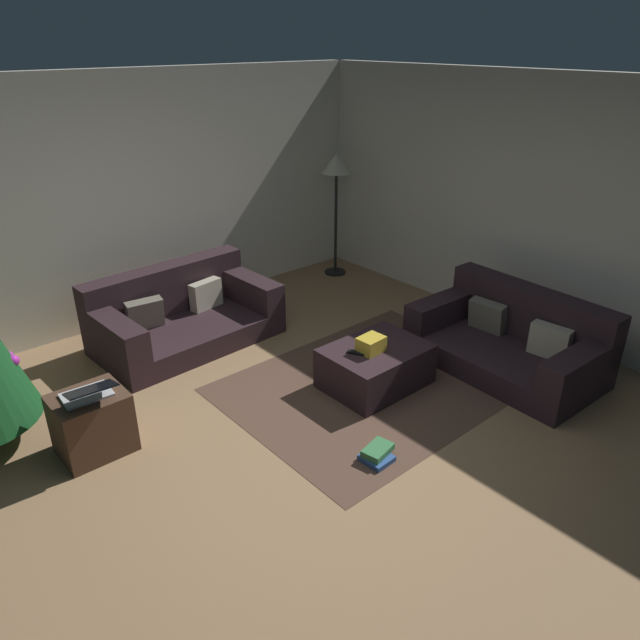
{
  "coord_description": "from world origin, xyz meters",
  "views": [
    {
      "loc": [
        -2.4,
        -2.88,
        2.89
      ],
      "look_at": [
        0.51,
        0.49,
        0.75
      ],
      "focal_mm": 33.44,
      "sensor_mm": 36.0,
      "label": 1
    }
  ],
  "objects_px": {
    "ottoman": "(376,366)",
    "side_table": "(92,423)",
    "book_stack": "(377,454)",
    "corner_lamp": "(336,173)",
    "tv_remote": "(356,353)",
    "couch_left": "(181,315)",
    "laptop": "(88,393)",
    "couch_right": "(512,340)",
    "gift_box": "(371,344)"
  },
  "relations": [
    {
      "from": "book_stack",
      "to": "corner_lamp",
      "type": "xyz_separation_m",
      "value": [
        2.38,
        3.09,
        1.29
      ]
    },
    {
      "from": "ottoman",
      "to": "tv_remote",
      "type": "distance_m",
      "value": 0.3
    },
    {
      "from": "couch_right",
      "to": "corner_lamp",
      "type": "height_order",
      "value": "corner_lamp"
    },
    {
      "from": "ottoman",
      "to": "side_table",
      "type": "relative_size",
      "value": 1.74
    },
    {
      "from": "book_stack",
      "to": "tv_remote",
      "type": "bearing_deg",
      "value": 55.78
    },
    {
      "from": "ottoman",
      "to": "tv_remote",
      "type": "relative_size",
      "value": 5.64
    },
    {
      "from": "couch_left",
      "to": "side_table",
      "type": "xyz_separation_m",
      "value": [
        -1.42,
        -1.21,
        -0.03
      ]
    },
    {
      "from": "side_table",
      "to": "laptop",
      "type": "bearing_deg",
      "value": -94.01
    },
    {
      "from": "couch_left",
      "to": "laptop",
      "type": "distance_m",
      "value": 1.93
    },
    {
      "from": "ottoman",
      "to": "gift_box",
      "type": "height_order",
      "value": "gift_box"
    },
    {
      "from": "corner_lamp",
      "to": "couch_right",
      "type": "bearing_deg",
      "value": -97.58
    },
    {
      "from": "laptop",
      "to": "book_stack",
      "type": "xyz_separation_m",
      "value": [
        1.55,
        -1.44,
        -0.5
      ]
    },
    {
      "from": "gift_box",
      "to": "corner_lamp",
      "type": "bearing_deg",
      "value": 53.85
    },
    {
      "from": "couch_right",
      "to": "ottoman",
      "type": "bearing_deg",
      "value": 66.25
    },
    {
      "from": "couch_right",
      "to": "side_table",
      "type": "relative_size",
      "value": 3.38
    },
    {
      "from": "couch_right",
      "to": "laptop",
      "type": "xyz_separation_m",
      "value": [
        -3.54,
        1.28,
        0.28
      ]
    },
    {
      "from": "couch_left",
      "to": "laptop",
      "type": "height_order",
      "value": "couch_left"
    },
    {
      "from": "book_stack",
      "to": "corner_lamp",
      "type": "distance_m",
      "value": 4.1
    },
    {
      "from": "couch_right",
      "to": "ottoman",
      "type": "distance_m",
      "value": 1.37
    },
    {
      "from": "side_table",
      "to": "corner_lamp",
      "type": "xyz_separation_m",
      "value": [
        3.92,
        1.59,
        1.09
      ]
    },
    {
      "from": "ottoman",
      "to": "gift_box",
      "type": "xyz_separation_m",
      "value": [
        -0.09,
        -0.02,
        0.26
      ]
    },
    {
      "from": "couch_right",
      "to": "corner_lamp",
      "type": "xyz_separation_m",
      "value": [
        0.39,
        2.93,
        1.07
      ]
    },
    {
      "from": "couch_left",
      "to": "corner_lamp",
      "type": "xyz_separation_m",
      "value": [
        2.5,
        0.38,
        1.06
      ]
    },
    {
      "from": "ottoman",
      "to": "book_stack",
      "type": "bearing_deg",
      "value": -134.77
    },
    {
      "from": "couch_right",
      "to": "laptop",
      "type": "bearing_deg",
      "value": 72.35
    },
    {
      "from": "tv_remote",
      "to": "book_stack",
      "type": "xyz_separation_m",
      "value": [
        -0.54,
        -0.8,
        -0.34
      ]
    },
    {
      "from": "couch_left",
      "to": "ottoman",
      "type": "bearing_deg",
      "value": 111.71
    },
    {
      "from": "tv_remote",
      "to": "laptop",
      "type": "distance_m",
      "value": 2.19
    },
    {
      "from": "ottoman",
      "to": "side_table",
      "type": "xyz_separation_m",
      "value": [
        -2.3,
        0.74,
        0.05
      ]
    },
    {
      "from": "ottoman",
      "to": "tv_remote",
      "type": "xyz_separation_m",
      "value": [
        -0.21,
        0.03,
        0.2
      ]
    },
    {
      "from": "tv_remote",
      "to": "side_table",
      "type": "distance_m",
      "value": 2.21
    },
    {
      "from": "book_stack",
      "to": "couch_left",
      "type": "bearing_deg",
      "value": 92.58
    },
    {
      "from": "laptop",
      "to": "gift_box",
      "type": "bearing_deg",
      "value": -17.37
    },
    {
      "from": "laptop",
      "to": "corner_lamp",
      "type": "distance_m",
      "value": 4.33
    },
    {
      "from": "ottoman",
      "to": "side_table",
      "type": "bearing_deg",
      "value": 162.25
    },
    {
      "from": "gift_box",
      "to": "laptop",
      "type": "height_order",
      "value": "laptop"
    },
    {
      "from": "ottoman",
      "to": "book_stack",
      "type": "height_order",
      "value": "ottoman"
    },
    {
      "from": "tv_remote",
      "to": "laptop",
      "type": "xyz_separation_m",
      "value": [
        -2.09,
        0.64,
        0.15
      ]
    },
    {
      "from": "gift_box",
      "to": "laptop",
      "type": "distance_m",
      "value": 2.32
    },
    {
      "from": "ottoman",
      "to": "laptop",
      "type": "distance_m",
      "value": 2.43
    },
    {
      "from": "gift_box",
      "to": "laptop",
      "type": "bearing_deg",
      "value": 162.63
    },
    {
      "from": "laptop",
      "to": "tv_remote",
      "type": "bearing_deg",
      "value": -17.06
    },
    {
      "from": "ottoman",
      "to": "couch_right",
      "type": "bearing_deg",
      "value": -25.94
    },
    {
      "from": "side_table",
      "to": "laptop",
      "type": "xyz_separation_m",
      "value": [
        -0.0,
        -0.06,
        0.3
      ]
    },
    {
      "from": "side_table",
      "to": "couch_right",
      "type": "bearing_deg",
      "value": -20.71
    },
    {
      "from": "couch_right",
      "to": "gift_box",
      "type": "relative_size",
      "value": 7.83
    },
    {
      "from": "tv_remote",
      "to": "corner_lamp",
      "type": "xyz_separation_m",
      "value": [
        1.84,
        2.29,
        0.94
      ]
    },
    {
      "from": "couch_right",
      "to": "corner_lamp",
      "type": "bearing_deg",
      "value": -5.39
    },
    {
      "from": "tv_remote",
      "to": "couch_left",
      "type": "bearing_deg",
      "value": 81.53
    },
    {
      "from": "tv_remote",
      "to": "corner_lamp",
      "type": "relative_size",
      "value": 0.1
    }
  ]
}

